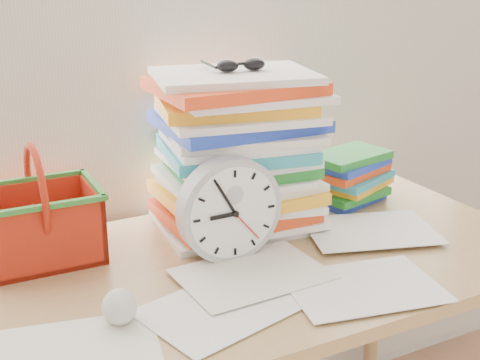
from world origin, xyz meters
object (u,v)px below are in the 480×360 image
clock (229,209)px  book_stack (348,176)px  desk (236,293)px  basket (38,204)px  paper_stack (238,151)px

clock → book_stack: bearing=21.3°
desk → book_stack: 0.50m
clock → basket: size_ratio=0.91×
desk → book_stack: size_ratio=5.86×
paper_stack → basket: size_ratio=1.49×
desk → paper_stack: size_ratio=3.69×
desk → basket: basket is taller
clock → basket: (-0.36, 0.19, 0.01)m
desk → basket: 0.47m
desk → paper_stack: 0.34m
paper_stack → basket: 0.47m
book_stack → paper_stack: bearing=-177.5°
book_stack → basket: 0.81m
desk → basket: (-0.36, 0.22, 0.20)m
desk → clock: 0.19m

